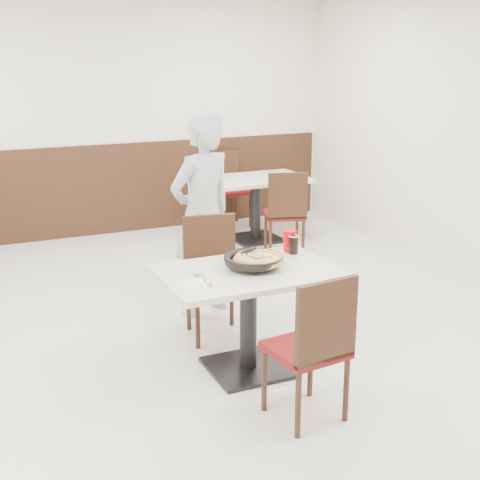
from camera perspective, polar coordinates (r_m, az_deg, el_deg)
name	(u,v)px	position (r m, az deg, el deg)	size (l,w,h in m)	color
floor	(206,343)	(5.27, -2.96, -8.75)	(7.00, 7.00, 0.00)	beige
wall_back	(95,119)	(8.19, -12.27, 10.03)	(6.00, 0.04, 2.80)	silver
wainscot_back	(100,190)	(8.30, -11.89, 4.18)	(5.90, 0.03, 1.10)	black
main_table	(248,321)	(4.71, 0.71, -6.91)	(1.20, 0.80, 0.75)	beige
chair_near	(306,346)	(4.12, 5.63, -8.96)	(0.42, 0.42, 0.95)	black
chair_far	(215,280)	(5.21, -2.15, -3.41)	(0.42, 0.42, 0.95)	black
trivet	(258,264)	(4.63, 1.54, -2.10)	(0.12, 0.12, 0.04)	black
pizza_pan	(253,262)	(4.60, 1.14, -1.90)	(0.39, 0.39, 0.01)	black
pizza	(259,260)	(4.59, 1.59, -1.73)	(0.35, 0.35, 0.02)	#DDA54E
pizza_server	(257,256)	(4.58, 1.47, -1.33)	(0.07, 0.09, 0.00)	white
napkin	(195,284)	(4.30, -3.83, -3.81)	(0.15, 0.15, 0.00)	white
side_plate	(197,282)	(4.33, -3.65, -3.59)	(0.16, 0.16, 0.01)	white
fork	(204,279)	(4.35, -3.06, -3.34)	(0.01, 0.15, 0.00)	white
cola_glass	(294,245)	(4.93, 4.59, -0.44)	(0.07, 0.07, 0.13)	black
red_cup	(290,241)	(4.99, 4.28, -0.05)	(0.10, 0.10, 0.16)	#D20009
diner_person	(202,215)	(5.60, -3.24, 2.12)	(0.63, 0.41, 1.73)	#BDBCC2
bg_table_right	(256,209)	(7.92, 1.35, 2.67)	(1.20, 0.80, 0.75)	beige
bg_chair_right_near	(284,212)	(7.35, 3.81, 2.37)	(0.42, 0.42, 0.95)	black
bg_chair_right_far	(231,190)	(8.52, -0.76, 4.32)	(0.42, 0.42, 0.95)	black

